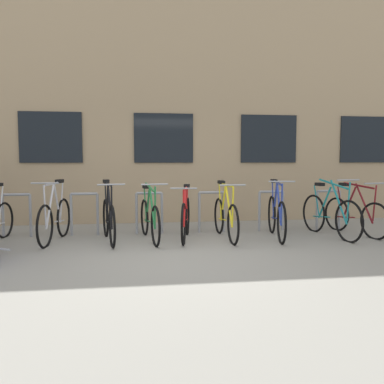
% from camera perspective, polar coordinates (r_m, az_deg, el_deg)
% --- Properties ---
extents(ground_plane, '(42.00, 42.00, 0.00)m').
position_cam_1_polar(ground_plane, '(5.72, -2.03, -9.52)').
color(ground_plane, gray).
extents(storefront_building, '(28.00, 6.59, 6.07)m').
position_cam_1_polar(storefront_building, '(12.11, -5.15, 12.42)').
color(storefront_building, tan).
rests_on(storefront_building, ground).
extents(bike_rack, '(6.53, 0.05, 0.80)m').
position_cam_1_polar(bike_rack, '(7.52, -1.66, -2.37)').
color(bike_rack, gray).
rests_on(bike_rack, ground).
extents(bicycle_red, '(0.48, 1.66, 0.98)m').
position_cam_1_polar(bicycle_red, '(6.97, -0.94, -3.71)').
color(bicycle_red, black).
rests_on(bicycle_red, ground).
extents(bicycle_teal, '(0.44, 1.79, 1.09)m').
position_cam_1_polar(bicycle_teal, '(7.64, 19.45, -3.12)').
color(bicycle_teal, black).
rests_on(bicycle_teal, ground).
extents(bicycle_blue, '(0.46, 1.72, 1.08)m').
position_cam_1_polar(bicycle_blue, '(7.24, 12.19, -3.38)').
color(bicycle_blue, black).
rests_on(bicycle_blue, ground).
extents(bicycle_black, '(0.48, 1.67, 1.07)m').
position_cam_1_polar(bicycle_black, '(6.92, -12.04, -3.84)').
color(bicycle_black, black).
rests_on(bicycle_black, ground).
extents(bicycle_silver, '(0.44, 1.67, 1.08)m').
position_cam_1_polar(bicycle_silver, '(7.17, -19.33, -3.67)').
color(bicycle_silver, black).
rests_on(bicycle_silver, ground).
extents(bicycle_yellow, '(0.44, 1.73, 1.04)m').
position_cam_1_polar(bicycle_yellow, '(7.05, 4.89, -3.64)').
color(bicycle_yellow, black).
rests_on(bicycle_yellow, ground).
extents(bicycle_green, '(0.45, 1.72, 1.04)m').
position_cam_1_polar(bicycle_green, '(6.93, -6.19, -3.85)').
color(bicycle_green, black).
rests_on(bicycle_green, ground).
extents(bicycle_maroon, '(0.53, 1.61, 1.02)m').
position_cam_1_polar(bicycle_maroon, '(8.00, 22.61, -3.06)').
color(bicycle_maroon, black).
rests_on(bicycle_maroon, ground).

